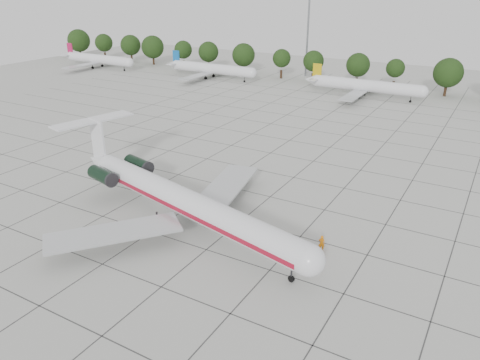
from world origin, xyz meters
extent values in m
plane|color=beige|center=(0.00, 0.00, 0.00)|extent=(260.00, 260.00, 0.00)
cube|color=#383838|center=(0.00, 15.00, 0.01)|extent=(170.00, 170.00, 0.02)
cylinder|color=silver|center=(-4.49, -5.01, 3.43)|extent=(35.07, 11.51, 3.24)
sphere|color=silver|center=(12.66, -9.20, 3.43)|extent=(3.24, 3.24, 3.24)
cone|color=silver|center=(-24.03, -0.25, 3.43)|extent=(5.53, 4.31, 3.24)
cube|color=maroon|center=(-4.10, -3.42, 3.19)|extent=(33.37, 8.19, 0.54)
cube|color=maroon|center=(-4.88, -6.60, 3.19)|extent=(33.37, 8.19, 0.54)
cube|color=#B7BABC|center=(-4.78, 4.15, 2.11)|extent=(7.31, 15.31, 0.29)
cube|color=#B7BABC|center=(-8.97, -13.01, 2.11)|extent=(12.72, 14.30, 0.29)
cube|color=black|center=(-17.79, 0.50, 3.73)|extent=(2.40, 1.75, 0.25)
cylinder|color=black|center=(-17.62, 1.17, 3.73)|extent=(5.02, 2.93, 1.86)
cube|color=black|center=(-18.83, -3.79, 3.73)|extent=(2.40, 1.75, 0.25)
cylinder|color=black|center=(-18.99, -4.45, 3.73)|extent=(5.02, 2.93, 1.86)
cube|color=silver|center=(-23.55, -0.36, 6.87)|extent=(3.11, 1.01, 5.89)
cube|color=silver|center=(-24.22, -0.20, 9.61)|extent=(5.65, 12.13, 0.22)
cylinder|color=black|center=(10.76, -8.73, 0.93)|extent=(0.24, 0.24, 1.86)
cylinder|color=black|center=(10.76, -8.73, 0.34)|extent=(0.73, 0.43, 0.69)
cylinder|color=black|center=(-6.75, -1.84, 1.28)|extent=(0.28, 0.28, 1.77)
cylinder|color=black|center=(-6.75, -1.84, 0.49)|extent=(1.09, 0.80, 0.98)
cylinder|color=black|center=(-7.95, -6.79, 1.28)|extent=(0.28, 0.28, 1.77)
cylinder|color=black|center=(-7.95, -6.79, 0.49)|extent=(1.09, 0.80, 0.98)
imported|color=orange|center=(11.25, -1.70, 0.97)|extent=(0.78, 0.58, 1.93)
cylinder|color=silver|center=(-96.11, 70.12, 3.00)|extent=(27.20, 3.00, 3.00)
cube|color=#B7BABC|center=(-97.11, 70.12, 1.80)|extent=(3.50, 27.20, 0.25)
cube|color=#AD1245|center=(-109.55, 70.12, 5.60)|extent=(2.40, 0.25, 3.60)
cylinder|color=black|center=(-97.11, 72.32, 0.40)|extent=(0.80, 0.45, 0.80)
cylinder|color=black|center=(-97.11, 67.92, 0.40)|extent=(0.80, 0.45, 0.80)
cylinder|color=silver|center=(-52.99, 74.21, 3.00)|extent=(27.20, 3.00, 3.00)
cube|color=#B7BABC|center=(-53.99, 74.21, 1.80)|extent=(3.50, 27.20, 0.25)
cube|color=#0C56A2|center=(-66.43, 74.21, 5.60)|extent=(2.40, 0.25, 3.60)
cylinder|color=black|center=(-53.99, 76.41, 0.40)|extent=(0.80, 0.45, 0.80)
cylinder|color=black|center=(-53.99, 72.01, 0.40)|extent=(0.80, 0.45, 0.80)
cylinder|color=silver|center=(-5.69, 73.43, 3.00)|extent=(27.20, 3.00, 3.00)
cube|color=#B7BABC|center=(-6.69, 73.43, 1.80)|extent=(3.50, 27.20, 0.25)
cube|color=#C09E0B|center=(-19.13, 73.43, 5.60)|extent=(2.40, 0.25, 3.60)
cylinder|color=black|center=(-6.69, 75.63, 0.40)|extent=(0.80, 0.45, 0.80)
cylinder|color=black|center=(-6.69, 71.23, 0.40)|extent=(0.80, 0.45, 0.80)
cylinder|color=#332114|center=(-121.40, 85.00, 1.25)|extent=(0.70, 0.70, 2.50)
sphere|color=black|center=(-121.40, 85.00, 6.00)|extent=(8.44, 8.44, 8.44)
cylinder|color=#332114|center=(-108.21, 85.00, 1.25)|extent=(0.70, 0.70, 2.50)
sphere|color=black|center=(-108.21, 85.00, 6.00)|extent=(6.44, 6.44, 6.44)
cylinder|color=#332114|center=(-95.02, 85.00, 1.25)|extent=(0.70, 0.70, 2.50)
sphere|color=black|center=(-95.02, 85.00, 6.00)|extent=(7.14, 7.14, 7.14)
cylinder|color=#332114|center=(-84.83, 85.00, 1.25)|extent=(0.70, 0.70, 2.50)
sphere|color=black|center=(-84.83, 85.00, 6.00)|extent=(7.79, 7.79, 7.79)
cylinder|color=#332114|center=(-71.64, 85.00, 1.25)|extent=(0.70, 0.70, 2.50)
sphere|color=black|center=(-71.64, 85.00, 6.00)|extent=(5.94, 5.94, 5.94)
cylinder|color=#332114|center=(-61.45, 85.00, 1.25)|extent=(0.70, 0.70, 2.50)
sphere|color=black|center=(-61.45, 85.00, 6.00)|extent=(6.57, 6.57, 6.57)
cylinder|color=#332114|center=(-48.26, 85.00, 1.25)|extent=(0.70, 0.70, 2.50)
sphere|color=black|center=(-48.26, 85.00, 6.00)|extent=(7.15, 7.15, 7.15)
cylinder|color=#332114|center=(-35.07, 85.00, 1.25)|extent=(0.70, 0.70, 2.50)
sphere|color=black|center=(-35.07, 85.00, 6.00)|extent=(5.43, 5.43, 5.43)
cylinder|color=#332114|center=(-24.88, 85.00, 1.25)|extent=(0.70, 0.70, 2.50)
sphere|color=black|center=(-24.88, 85.00, 6.00)|extent=(5.99, 5.99, 5.99)
cylinder|color=#332114|center=(-11.69, 85.00, 1.25)|extent=(0.70, 0.70, 2.50)
sphere|color=black|center=(-11.69, 85.00, 6.00)|extent=(6.50, 6.50, 6.50)
cylinder|color=#332114|center=(-1.50, 85.00, 1.25)|extent=(0.70, 0.70, 2.50)
sphere|color=black|center=(-1.50, 85.00, 6.00)|extent=(4.93, 4.93, 4.93)
cylinder|color=#332114|center=(11.69, 85.00, 1.25)|extent=(0.70, 0.70, 2.50)
sphere|color=black|center=(11.69, 85.00, 6.00)|extent=(7.40, 7.40, 7.40)
cylinder|color=slate|center=(-30.00, 92.00, 12.50)|extent=(0.56, 0.56, 25.00)
camera|label=1|loc=(25.93, -45.16, 28.09)|focal=35.00mm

